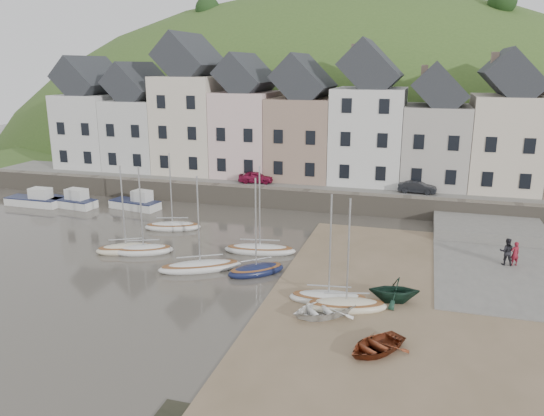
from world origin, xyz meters
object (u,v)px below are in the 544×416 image
(sailboat_0, at_px, (173,226))
(person_red, at_px, (515,254))
(person_dark, at_px, (507,252))
(rowboat_red, at_px, (376,345))
(car_left, at_px, (256,177))
(car_right, at_px, (417,187))
(rowboat_white, at_px, (323,309))
(rowboat_green, at_px, (394,290))

(sailboat_0, bearing_deg, person_red, -2.98)
(person_dark, bearing_deg, sailboat_0, -1.59)
(rowboat_red, distance_m, car_left, 29.32)
(rowboat_red, distance_m, car_right, 25.80)
(person_red, bearing_deg, rowboat_white, 19.89)
(car_left, bearing_deg, rowboat_red, -158.73)
(rowboat_green, distance_m, person_dark, 10.04)
(sailboat_0, height_order, person_dark, sailboat_0)
(rowboat_red, bearing_deg, person_red, 97.77)
(person_dark, relative_size, car_left, 0.54)
(person_dark, height_order, car_left, car_left)
(person_red, height_order, car_right, car_right)
(rowboat_green, bearing_deg, car_left, -154.71)
(rowboat_white, xyz_separation_m, rowboat_red, (2.99, -2.89, -0.03))
(rowboat_green, distance_m, car_left, 24.80)
(person_red, bearing_deg, car_left, -54.80)
(rowboat_white, bearing_deg, car_left, 165.77)
(rowboat_red, xyz_separation_m, car_right, (1.09, 25.71, 1.76))
(rowboat_white, distance_m, car_left, 25.39)
(car_left, xyz_separation_m, car_right, (15.06, 0.00, -0.02))
(sailboat_0, relative_size, car_left, 1.90)
(car_right, bearing_deg, person_red, -147.43)
(person_red, xyz_separation_m, car_left, (-21.48, 12.53, 1.25))
(sailboat_0, relative_size, rowboat_green, 2.33)
(rowboat_white, distance_m, car_right, 23.25)
(rowboat_white, xyz_separation_m, person_dark, (10.00, 10.29, 0.60))
(person_red, xyz_separation_m, person_dark, (-0.50, -0.00, 0.10))
(rowboat_green, height_order, rowboat_red, rowboat_green)
(rowboat_red, bearing_deg, person_dark, 99.43)
(rowboat_white, height_order, person_red, person_red)
(rowboat_white, relative_size, rowboat_green, 1.26)
(rowboat_white, bearing_deg, rowboat_green, 88.26)
(rowboat_white, relative_size, car_right, 1.04)
(sailboat_0, relative_size, rowboat_white, 1.85)
(rowboat_white, relative_size, person_dark, 1.91)
(person_dark, distance_m, car_left, 24.47)
(sailboat_0, bearing_deg, person_dark, -3.05)
(rowboat_white, height_order, car_right, car_right)
(sailboat_0, height_order, person_red, sailboat_0)
(sailboat_0, xyz_separation_m, car_right, (18.36, 11.24, 1.88))
(rowboat_green, xyz_separation_m, person_dark, (6.57, 7.59, 0.24))
(person_red, distance_m, person_dark, 0.51)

